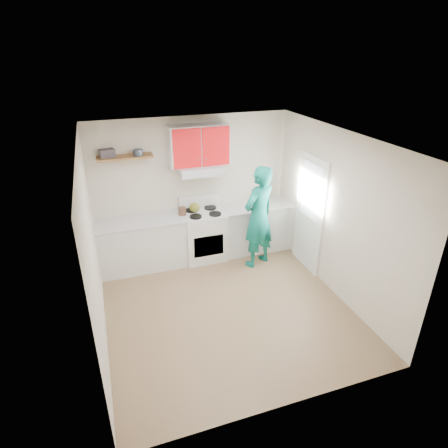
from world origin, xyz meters
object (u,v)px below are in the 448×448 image
object	(u,v)px
tin	(138,152)
person	(259,217)
kettle	(195,207)
crock	(182,212)
stove	(204,235)

from	to	relation	value
tin	person	world-z (taller)	tin
kettle	person	distance (m)	1.18
tin	crock	bearing A→B (deg)	-9.54
crock	person	bearing A→B (deg)	-24.81
stove	person	bearing A→B (deg)	-32.15
tin	crock	xyz separation A→B (m)	(0.66, -0.11, -1.10)
kettle	crock	size ratio (longest dim) A/B	1.19
stove	tin	bearing A→B (deg)	172.16
stove	person	distance (m)	1.12
tin	crock	distance (m)	1.29
kettle	crock	xyz separation A→B (m)	(-0.25, -0.07, -0.02)
person	kettle	bearing A→B (deg)	-57.26
stove	kettle	distance (m)	0.57
tin	kettle	world-z (taller)	tin
person	crock	bearing A→B (deg)	-49.11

